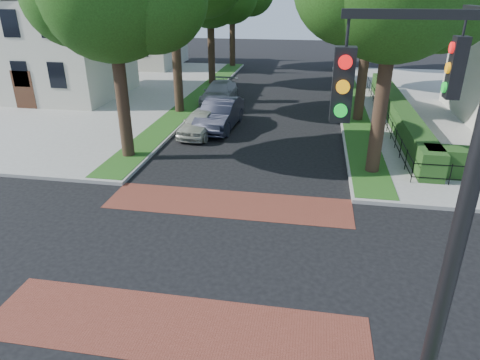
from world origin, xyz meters
The scene contains 14 objects.
ground centered at (0.00, 0.00, 0.00)m, with size 120.00×120.00×0.00m, color black.
sidewalk_nw centered at (-19.50, 19.00, 0.07)m, with size 30.00×30.00×0.15m, color gray.
crosswalk_far centered at (0.00, 3.20, 0.01)m, with size 9.00×2.20×0.01m, color brown.
crosswalk_near centered at (0.00, -3.20, 0.01)m, with size 9.00×2.20×0.01m, color brown.
grass_strip_ne centered at (5.40, 19.10, 0.16)m, with size 1.60×29.80×0.02m, color #264A15.
grass_strip_nw centered at (-5.40, 19.10, 0.16)m, with size 1.60×29.80×0.02m, color #264A15.
hedge_main_road centered at (7.70, 15.00, 0.75)m, with size 1.00×18.00×1.20m, color #1C4618.
fence_main_road centered at (6.90, 15.00, 0.60)m, with size 0.06×18.00×0.90m, color black, non-canonical shape.
house_left_near centered at (-15.49, 17.99, 5.04)m, with size 10.00×9.00×10.14m.
house_left_far centered at (-15.49, 31.99, 5.04)m, with size 10.00×9.00×10.14m.
traffic_signal centered at (4.89, -4.41, 4.71)m, with size 2.17×2.00×8.00m.
parked_car_front centered at (-3.06, 11.04, 0.68)m, with size 1.60×3.97×1.35m, color #B2B3A1.
parked_car_middle centered at (-2.30, 12.34, 0.83)m, with size 1.75×5.02×1.65m, color black.
parked_car_rear centered at (-3.60, 18.21, 0.71)m, with size 1.98×4.88×1.42m, color gray.
Camera 1 is at (2.83, -10.54, 7.23)m, focal length 32.00 mm.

